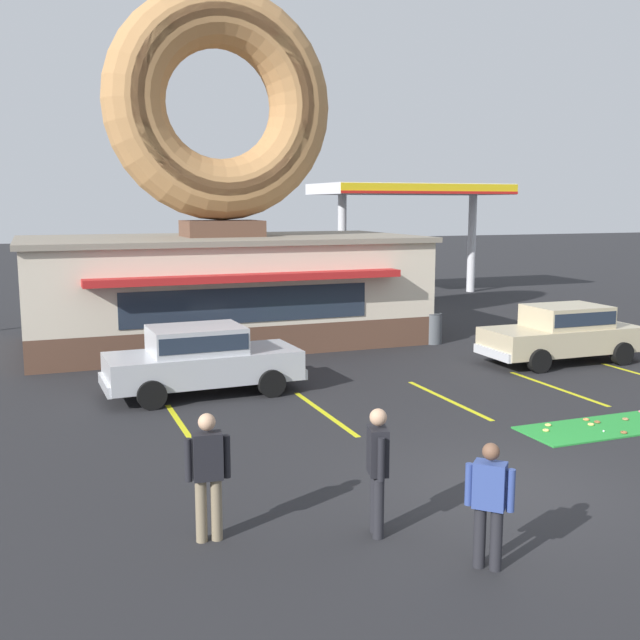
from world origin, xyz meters
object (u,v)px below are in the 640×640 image
pedestrian_leather_jacket_man (489,500)px  trash_bin (433,328)px  golf_ball (604,431)px  car_silver (201,357)px  car_champagne (563,331)px  pedestrian_blue_sweater_man (378,465)px  pedestrian_hooded_kid (208,470)px

pedestrian_leather_jacket_man → trash_bin: size_ratio=1.62×
golf_ball → car_silver: 8.82m
car_champagne → pedestrian_blue_sweater_man: pedestrian_blue_sweater_man is taller
car_silver → pedestrian_hooded_kid: bearing=-101.4°
golf_ball → car_silver: (-6.59, 5.80, 0.82)m
trash_bin → car_silver: bearing=-155.9°
car_silver → pedestrian_blue_sweater_man: bearing=-85.8°
golf_ball → pedestrian_blue_sweater_man: pedestrian_blue_sweater_man is taller
trash_bin → golf_ball: bearing=-99.6°
car_silver → pedestrian_hooded_kid: pedestrian_hooded_kid is taller
golf_ball → pedestrian_leather_jacket_man: (-5.14, -3.78, 0.82)m
pedestrian_leather_jacket_man → pedestrian_blue_sweater_man: bearing=122.8°
pedestrian_hooded_kid → trash_bin: (9.72, 11.27, -0.46)m
golf_ball → car_silver: bearing=138.7°
pedestrian_blue_sweater_man → pedestrian_leather_jacket_man: pedestrian_blue_sweater_man is taller
pedestrian_blue_sweater_man → pedestrian_leather_jacket_man: (0.85, -1.32, -0.10)m
pedestrian_blue_sweater_man → trash_bin: size_ratio=1.79×
trash_bin → car_champagne: bearing=-62.6°
trash_bin → pedestrian_hooded_kid: bearing=-130.8°
golf_ball → pedestrian_hooded_kid: size_ratio=0.02×
pedestrian_hooded_kid → pedestrian_leather_jacket_man: 3.58m
car_champagne → pedestrian_blue_sweater_man: size_ratio=2.62×
pedestrian_blue_sweater_man → pedestrian_hooded_kid: (-2.13, 0.64, -0.01)m
pedestrian_blue_sweater_man → pedestrian_leather_jacket_man: bearing=-57.2°
golf_ball → pedestrian_leather_jacket_man: pedestrian_leather_jacket_man is taller
car_silver → trash_bin: size_ratio=4.73×
pedestrian_hooded_kid → trash_bin: bearing=49.2°
car_silver → trash_bin: bearing=24.1°
golf_ball → pedestrian_hooded_kid: 8.38m
pedestrian_blue_sweater_man → trash_bin: 14.13m
golf_ball → pedestrian_leather_jacket_man: 6.43m
pedestrian_leather_jacket_man → trash_bin: (6.73, 13.23, -0.37)m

